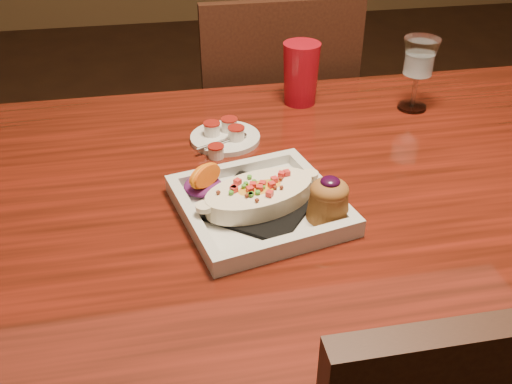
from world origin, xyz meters
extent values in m
cube|color=maroon|center=(0.00, 0.00, 0.73)|extent=(1.50, 0.90, 0.04)
cylinder|color=black|center=(-0.67, 0.37, 0.35)|extent=(0.07, 0.07, 0.71)
cube|color=black|center=(0.00, 0.70, 0.45)|extent=(0.42, 0.42, 0.04)
cylinder|color=black|center=(0.17, 0.87, 0.23)|extent=(0.04, 0.04, 0.45)
cylinder|color=black|center=(-0.17, 0.87, 0.23)|extent=(0.04, 0.04, 0.45)
cylinder|color=black|center=(0.17, 0.53, 0.23)|extent=(0.04, 0.04, 0.45)
cylinder|color=black|center=(-0.17, 0.53, 0.23)|extent=(0.04, 0.04, 0.45)
cube|color=black|center=(0.00, 0.51, 0.70)|extent=(0.40, 0.03, 0.46)
cube|color=silver|center=(-0.17, -0.07, 0.76)|extent=(0.29, 0.29, 0.01)
cube|color=black|center=(-0.17, -0.07, 0.77)|extent=(0.21, 0.21, 0.01)
ellipsoid|color=#FFB030|center=(-0.17, -0.07, 0.78)|extent=(0.18, 0.13, 0.03)
ellipsoid|color=#61165E|center=(-0.25, 0.00, 0.77)|extent=(0.07, 0.07, 0.02)
cone|color=brown|center=(-0.07, -0.11, 0.79)|extent=(0.07, 0.07, 0.05)
ellipsoid|color=brown|center=(-0.07, -0.11, 0.81)|extent=(0.06, 0.06, 0.03)
ellipsoid|color=black|center=(-0.07, -0.11, 0.83)|extent=(0.03, 0.03, 0.01)
cylinder|color=silver|center=(0.24, 0.26, 0.75)|extent=(0.06, 0.06, 0.01)
cylinder|color=silver|center=(0.24, 0.26, 0.79)|extent=(0.01, 0.01, 0.07)
cone|color=silver|center=(0.24, 0.26, 0.87)|extent=(0.08, 0.08, 0.08)
cylinder|color=silver|center=(-0.19, 0.19, 0.75)|extent=(0.14, 0.14, 0.01)
cylinder|color=silver|center=(-0.21, 0.20, 0.77)|extent=(0.03, 0.03, 0.02)
cylinder|color=maroon|center=(-0.21, 0.20, 0.78)|extent=(0.03, 0.03, 0.00)
cylinder|color=silver|center=(-0.18, 0.21, 0.77)|extent=(0.03, 0.03, 0.02)
cylinder|color=maroon|center=(-0.18, 0.21, 0.78)|extent=(0.03, 0.03, 0.00)
cylinder|color=silver|center=(-0.17, 0.17, 0.77)|extent=(0.03, 0.03, 0.02)
cylinder|color=maroon|center=(-0.17, 0.17, 0.78)|extent=(0.03, 0.03, 0.00)
cylinder|color=silver|center=(-0.21, 0.12, 0.76)|extent=(0.03, 0.03, 0.02)
cylinder|color=maroon|center=(-0.21, 0.12, 0.77)|extent=(0.03, 0.03, 0.00)
cone|color=#A30B19|center=(0.00, 0.33, 0.82)|extent=(0.08, 0.08, 0.14)
camera|label=1|loc=(-0.31, -0.80, 1.29)|focal=40.00mm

